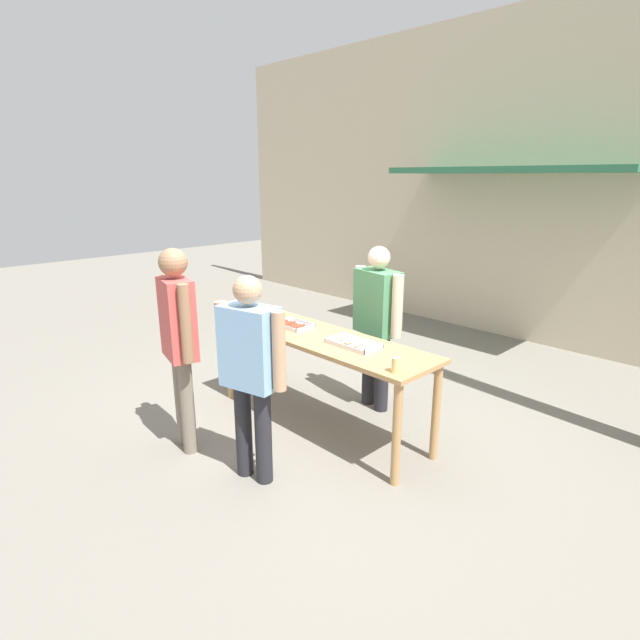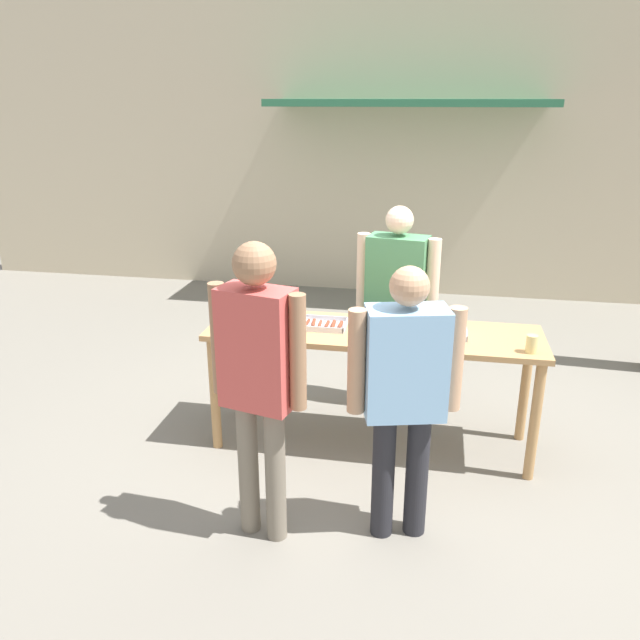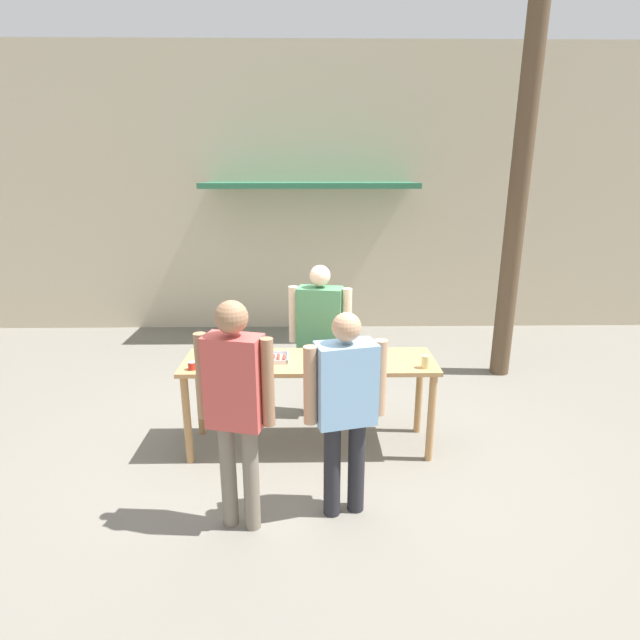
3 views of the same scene
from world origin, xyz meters
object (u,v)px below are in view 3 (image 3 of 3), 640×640
Objects in this scene: person_server_behind_table at (320,329)px; person_customer_with_cup at (345,400)px; person_customer_holding_hotdog at (236,397)px; food_tray_buns at (352,357)px; condiment_jar_mustard at (192,366)px; beer_cup at (426,362)px; utility_pole at (523,148)px; condiment_jar_ketchup at (202,365)px; food_tray_sausages at (268,359)px.

person_server_behind_table reaches higher than person_customer_with_cup.
person_customer_holding_hotdog is 0.81m from person_customer_with_cup.
person_customer_holding_hotdog reaches higher than food_tray_buns.
person_customer_with_cup is (0.79, 0.15, -0.10)m from person_customer_holding_hotdog.
condiment_jar_mustard is at bearing -46.25° from person_customer_holding_hotdog.
beer_cup is 1.30m from person_server_behind_table.
utility_pole is at bearing -121.87° from person_customer_holding_hotdog.
person_customer_holding_hotdog reaches higher than person_server_behind_table.
condiment_jar_ketchup is at bearing -46.66° from person_customer_with_cup.
food_tray_buns is 0.74m from person_server_behind_table.
person_customer_holding_hotdog is at bearing -3.22° from person_customer_with_cup.
utility_pole is at bearing 35.90° from person_server_behind_table.
condiment_jar_mustard is 2.09m from beer_cup.
food_tray_sausages is 0.07× the size of utility_pole.
food_tray_buns reaches higher than food_tray_sausages.
condiment_jar_mustard is 4.56m from utility_pole.
condiment_jar_ketchup is 1.04m from person_customer_holding_hotdog.
person_server_behind_table is (-0.93, 0.90, 0.02)m from beer_cup.
utility_pole is (2.14, 1.83, 1.94)m from food_tray_buns.
person_server_behind_table is at bearing -95.04° from person_customer_holding_hotdog.
beer_cup is (2.00, -0.01, 0.02)m from condiment_jar_ketchup.
person_customer_holding_hotdog reaches higher than food_tray_sausages.
condiment_jar_ketchup reaches higher than food_tray_sausages.
person_server_behind_table is at bearing -154.65° from utility_pole.
person_customer_holding_hotdog is (-0.63, -1.83, 0.08)m from person_server_behind_table.
beer_cup is at bearing -0.22° from condiment_jar_ketchup.
condiment_jar_ketchup is 2.00m from beer_cup.
person_customer_holding_hotdog reaches higher than condiment_jar_ketchup.
condiment_jar_ketchup is at bearing -50.98° from person_customer_holding_hotdog.
person_customer_with_cup reaches higher than condiment_jar_mustard.
condiment_jar_mustard is 1.47m from person_server_behind_table.
food_tray_sausages is 0.61m from condiment_jar_ketchup.
condiment_jar_ketchup is 1.39m from person_server_behind_table.
utility_pole is (2.93, 1.83, 1.94)m from food_tray_sausages.
beer_cup is 1.82m from person_customer_holding_hotdog.
food_tray_buns is at bearing 0.18° from food_tray_sausages.
condiment_jar_mustard is 0.04× the size of person_customer_with_cup.
person_server_behind_table is 0.95× the size of person_customer_holding_hotdog.
person_server_behind_table is (0.50, 0.68, 0.07)m from food_tray_sausages.
person_customer_with_cup is at bearing -32.55° from condiment_jar_ketchup.
food_tray_buns is 1.47m from condiment_jar_mustard.
person_server_behind_table is 1.68m from person_customer_with_cup.
person_customer_holding_hotdog reaches higher than beer_cup.
condiment_jar_mustard is at bearing -150.17° from utility_pole.
beer_cup reaches higher than condiment_jar_mustard.
utility_pole is (2.43, 1.15, 1.88)m from person_server_behind_table.
person_customer_with_cup is (-0.13, -1.00, 0.05)m from food_tray_buns.
food_tray_sausages is 1.44m from beer_cup.
food_tray_sausages is 3.20× the size of beer_cup.
person_server_behind_table is at bearing 40.00° from condiment_jar_ketchup.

